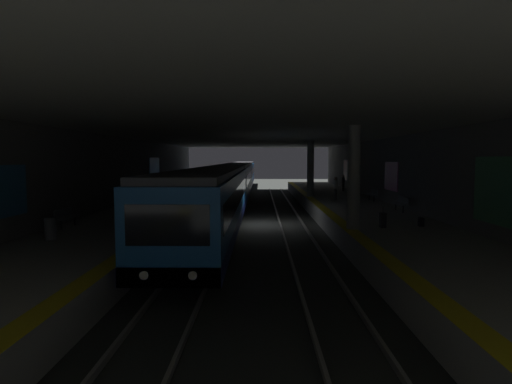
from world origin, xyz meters
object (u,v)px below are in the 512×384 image
pillar_near (354,178)px  trash_bin (50,229)px  person_boarding (343,183)px  pillar_far (310,169)px  person_standing_far (336,188)px  metro_train (235,181)px  bench_right_mid (130,197)px  suitcase_rolling (383,220)px  bench_left_near (401,202)px  person_walking_mid (173,183)px  bench_right_near (66,216)px  backpack_on_floor (421,222)px  bench_left_far (352,187)px  person_waiting_near (175,195)px  bench_left_mid (373,194)px

pillar_near → trash_bin: size_ratio=5.35×
pillar_near → person_boarding: bearing=-9.8°
trash_bin → pillar_far: bearing=-32.7°
person_standing_far → person_boarding: size_ratio=1.13×
pillar_near → metro_train: size_ratio=0.08×
bench_right_mid → suitcase_rolling: size_ratio=1.77×
bench_left_near → bench_right_mid: same height
person_walking_mid → suitcase_rolling: person_walking_mid is taller
bench_right_mid → trash_bin: 12.42m
bench_right_mid → person_walking_mid: 10.19m
bench_left_near → person_boarding: bearing=1.4°
bench_right_near → backpack_on_floor: (0.46, -16.17, -0.32)m
backpack_on_floor → person_walking_mid: bearing=38.7°
person_standing_far → trash_bin: (-15.74, 13.66, -0.52)m
bench_left_far → bench_right_mid: bearing=121.1°
metro_train → trash_bin: metro_train is taller
bench_right_mid → backpack_on_floor: bench_right_mid is taller
bench_left_far → person_standing_far: bearing=158.9°
pillar_far → person_boarding: size_ratio=2.99×
pillar_far → person_boarding: bearing=-33.6°
bench_left_near → person_waiting_near: bearing=82.5°
person_standing_far → suitcase_rolling: person_standing_far is taller
pillar_near → bench_left_near: bearing=-33.5°
person_waiting_near → backpack_on_floor: 14.79m
bench_left_mid → pillar_far: bearing=49.3°
bench_right_near → pillar_near: bearing=-91.2°
pillar_far → bench_left_far: bearing=-48.2°
pillar_near → person_walking_mid: pillar_near is taller
person_walking_mid → person_standing_far: size_ratio=0.95×
person_waiting_near → metro_train: bearing=-12.0°
bench_left_near → bench_right_near: 18.11m
suitcase_rolling → bench_left_far: bearing=-8.0°
pillar_near → backpack_on_floor: size_ratio=11.38×
bench_right_mid → bench_left_mid: bearing=-80.2°
person_waiting_near → person_standing_far: size_ratio=0.90×
bench_left_near → pillar_far: bearing=22.9°
pillar_near → bench_left_far: bearing=-11.8°
pillar_near → pillar_far: 16.26m
bench_right_near → bench_right_mid: 9.44m
suitcase_rolling → bench_left_near: bearing=-24.9°
bench_left_near → person_waiting_near: (1.81, 13.69, 0.31)m
bench_left_far → backpack_on_floor: 19.29m
bench_left_mid → bench_right_near: same height
bench_left_mid → bench_right_near: bearing=126.0°
person_standing_far → bench_right_mid: bearing=103.1°
person_standing_far → person_waiting_near: bearing=114.1°
metro_train → person_standing_far: 12.05m
suitcase_rolling → bench_right_mid: bearing=56.9°
bench_left_far → bench_right_near: (-19.73, 17.07, 0.00)m
bench_right_near → suitcase_rolling: size_ratio=1.77×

